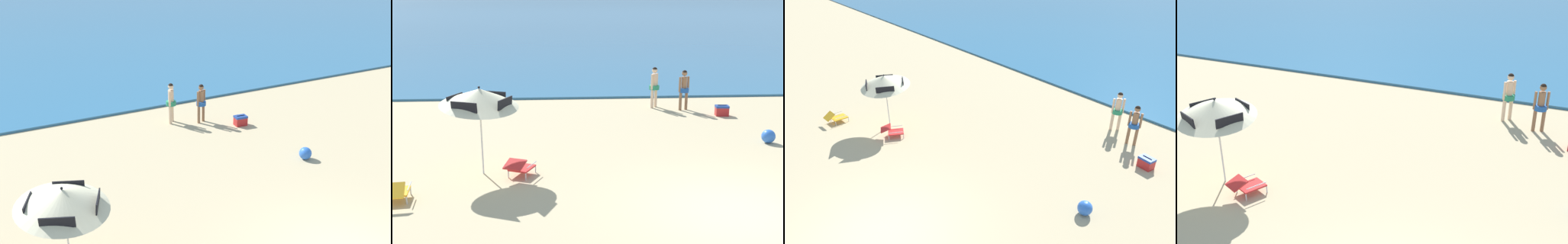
% 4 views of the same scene
% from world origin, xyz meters
% --- Properties ---
extents(ground_plane, '(800.00, 800.00, 0.00)m').
position_xyz_m(ground_plane, '(0.00, 0.00, 0.00)').
color(ground_plane, tan).
extents(beach_umbrella_striped_main, '(2.77, 2.78, 2.39)m').
position_xyz_m(beach_umbrella_striped_main, '(-5.82, 2.74, 2.03)').
color(beach_umbrella_striped_main, silver).
rests_on(beach_umbrella_striped_main, ground).
extents(lounge_chair_under_umbrella, '(0.83, 1.01, 0.51)m').
position_xyz_m(lounge_chair_under_umbrella, '(-4.86, 2.43, 0.28)').
color(lounge_chair_under_umbrella, red).
rests_on(lounge_chair_under_umbrella, ground).
extents(lounge_chair_beside_umbrella, '(0.65, 0.96, 0.53)m').
position_xyz_m(lounge_chair_beside_umbrella, '(-7.51, 1.01, 0.27)').
color(lounge_chair_beside_umbrella, gold).
rests_on(lounge_chair_beside_umbrella, ground).
extents(person_standing_near_shore, '(0.46, 0.40, 1.62)m').
position_xyz_m(person_standing_near_shore, '(1.22, 9.57, 0.94)').
color(person_standing_near_shore, '#8C6042').
rests_on(person_standing_near_shore, ground).
extents(person_standing_beside, '(0.41, 0.41, 1.68)m').
position_xyz_m(person_standing_beside, '(0.13, 10.10, 0.97)').
color(person_standing_beside, beige).
rests_on(person_standing_beside, ground).
extents(cooler_box, '(0.53, 0.40, 0.43)m').
position_xyz_m(cooler_box, '(2.47, 8.52, 0.20)').
color(cooler_box, red).
rests_on(cooler_box, ground).
extents(beach_ball, '(0.43, 0.43, 0.43)m').
position_xyz_m(beach_ball, '(2.73, 4.89, 0.22)').
color(beach_ball, blue).
rests_on(beach_ball, ground).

